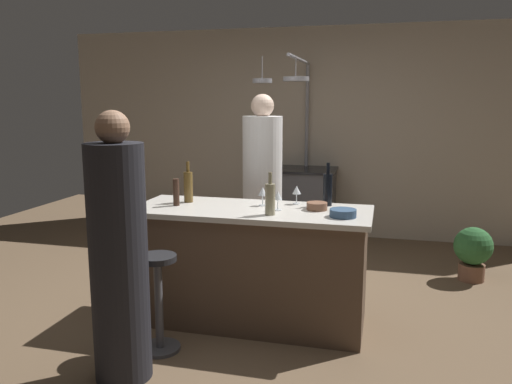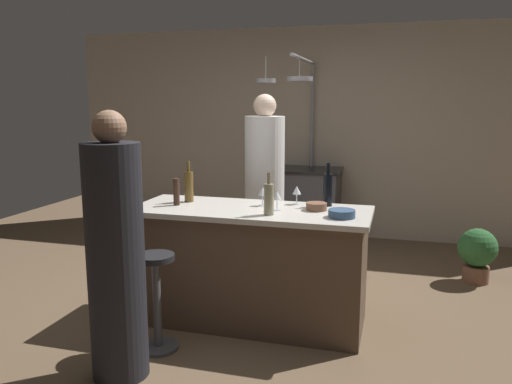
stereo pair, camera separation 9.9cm
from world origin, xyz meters
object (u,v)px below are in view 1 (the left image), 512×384
at_px(wine_glass_near_right_guest, 263,192).
at_px(bar_stool_left, 159,298).
at_px(potted_plant, 473,250).
at_px(pepper_mill, 176,192).
at_px(chef, 262,195).
at_px(guest_left, 119,259).
at_px(wine_bottle_dark, 328,189).
at_px(wine_glass_by_chef, 278,196).
at_px(mixing_bowl_blue, 343,213).
at_px(mixing_bowl_wooden, 317,206).
at_px(wine_glass_near_left_guest, 297,191).
at_px(stove_range, 302,204).
at_px(wine_bottle_amber, 188,186).
at_px(wine_bottle_white, 270,198).

bearing_deg(wine_glass_near_right_guest, bar_stool_left, -126.50).
bearing_deg(potted_plant, pepper_mill, -148.92).
xyz_separation_m(chef, guest_left, (-0.41, -1.97, -0.05)).
bearing_deg(chef, wine_bottle_dark, -46.44).
height_order(guest_left, wine_glass_by_chef, guest_left).
distance_m(wine_glass_near_right_guest, mixing_bowl_blue, 0.69).
xyz_separation_m(bar_stool_left, pepper_mill, (-0.10, 0.58, 0.63)).
xyz_separation_m(wine_bottle_dark, mixing_bowl_wooden, (-0.06, -0.18, -0.10)).
bearing_deg(wine_glass_near_right_guest, potted_plant, 36.28).
distance_m(potted_plant, wine_bottle_dark, 1.87).
relative_size(wine_bottle_dark, wine_glass_near_left_guest, 2.29).
bearing_deg(stove_range, mixing_bowl_wooden, -78.38).
height_order(potted_plant, wine_bottle_amber, wine_bottle_amber).
relative_size(wine_glass_by_chef, mixing_bowl_wooden, 0.95).
distance_m(wine_bottle_dark, mixing_bowl_wooden, 0.21).
relative_size(bar_stool_left, wine_bottle_amber, 2.07).
distance_m(pepper_mill, wine_glass_near_left_guest, 0.94).
height_order(potted_plant, wine_glass_by_chef, wine_glass_by_chef).
bearing_deg(wine_glass_near_right_guest, wine_bottle_dark, 14.92).
relative_size(wine_bottle_white, wine_glass_near_right_guest, 2.10).
xyz_separation_m(chef, potted_plant, (1.97, 0.43, -0.52)).
distance_m(bar_stool_left, potted_plant, 3.07).
xyz_separation_m(wine_bottle_dark, wine_glass_by_chef, (-0.34, -0.26, -0.03)).
bearing_deg(pepper_mill, mixing_bowl_blue, -3.57).
relative_size(stove_range, wine_glass_near_left_guest, 6.10).
bearing_deg(wine_bottle_amber, stove_range, 76.74).
relative_size(pepper_mill, wine_glass_near_right_guest, 1.44).
height_order(wine_bottle_amber, mixing_bowl_wooden, wine_bottle_amber).
xyz_separation_m(chef, wine_glass_by_chef, (0.36, -1.00, 0.19)).
bearing_deg(wine_bottle_white, wine_bottle_amber, 158.48).
bearing_deg(wine_glass_by_chef, wine_bottle_dark, 38.06).
xyz_separation_m(potted_plant, wine_bottle_white, (-1.63, -1.59, 0.72)).
distance_m(bar_stool_left, guest_left, 0.54).
relative_size(mixing_bowl_wooden, mixing_bowl_blue, 0.82).
bearing_deg(pepper_mill, stove_range, 76.68).
relative_size(wine_bottle_amber, mixing_bowl_wooden, 2.13).
relative_size(potted_plant, pepper_mill, 2.48).
bearing_deg(pepper_mill, bar_stool_left, -80.16).
height_order(stove_range, wine_glass_near_left_guest, wine_glass_near_left_guest).
height_order(wine_glass_near_left_guest, wine_glass_by_chef, same).
height_order(bar_stool_left, potted_plant, bar_stool_left).
distance_m(chef, wine_bottle_amber, 0.98).
relative_size(wine_glass_near_right_guest, wine_glass_by_chef, 1.00).
distance_m(wine_bottle_white, wine_bottle_amber, 0.79).
xyz_separation_m(wine_glass_near_right_guest, mixing_bowl_blue, (0.64, -0.24, -0.08)).
relative_size(wine_bottle_dark, mixing_bowl_wooden, 2.17).
height_order(stove_range, wine_glass_by_chef, wine_glass_by_chef).
distance_m(potted_plant, wine_glass_near_right_guest, 2.29).
distance_m(wine_bottle_dark, wine_glass_near_left_guest, 0.24).
bearing_deg(wine_glass_near_left_guest, bar_stool_left, -132.27).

